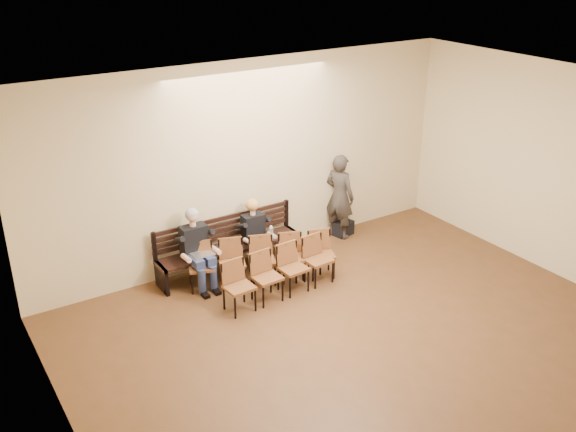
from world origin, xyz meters
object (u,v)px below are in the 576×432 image
Objects in this scene: bench at (231,258)px; seated_man at (197,249)px; laptop at (203,255)px; water_bottle at (271,239)px; passerby at (340,190)px; chair_row_back at (280,273)px; bag at (343,228)px; seated_woman at (256,238)px; chair_row_front at (263,261)px.

seated_man is (-0.67, -0.12, 0.41)m from bench.
water_bottle is (1.24, -0.08, -0.00)m from laptop.
passerby reaches higher than bench.
passerby is 0.97× the size of chair_row_back.
bag is 2.57m from chair_row_back.
seated_man reaches higher than seated_woman.
passerby is at bearing 4.14° from seated_man.
seated_woman is 3.08× the size of laptop.
bench is at bearing 10.21° from seated_man.
chair_row_front is at bearing -36.48° from laptop.
water_bottle is (0.17, -0.22, 0.03)m from seated_woman.
laptop is (-1.07, -0.14, 0.03)m from seated_woman.
passerby is at bearing 28.00° from chair_row_back.
chair_row_back is at bearing -150.06° from bag.
bench is 1.34× the size of chair_row_back.
laptop is 3.17m from bag.
bench is 2.39× the size of seated_woman.
passerby reaches higher than seated_man.
seated_man is at bearing 91.29° from laptop.
laptop is 1.24m from water_bottle.
seated_woman is 0.28m from water_bottle.
bench is 2.05× the size of seated_man.
laptop is 1.41× the size of water_bottle.
bag is at bearing 2.30° from bench.
seated_woman is at bearing -173.86° from bag.
chair_row_front is at bearing 88.55° from passerby.
chair_row_back reaches higher than laptop.
bench is 10.34× the size of water_bottle.
bag is at bearing 38.70° from chair_row_front.
water_bottle is 0.10× the size of chair_row_front.
laptop is at bearing -172.60° from seated_woman.
passerby is 2.52m from chair_row_back.
chair_row_front is at bearing -29.90° from seated_man.
chair_row_back is at bearing -112.01° from water_bottle.
passerby is 2.31m from chair_row_front.
bench is 0.77m from laptop.
bench is 2.49m from bag.
bag is (3.12, 0.36, -0.44)m from laptop.
seated_man is 1.11m from seated_woman.
water_bottle is 0.13× the size of passerby.
bag is at bearing -110.95° from passerby.
passerby is at bearing 39.62° from chair_row_front.
water_bottle is at bearing -9.86° from seated_man.
seated_man is 5.04× the size of water_bottle.
seated_woman is 4.33× the size of water_bottle.
seated_man reaches higher than bag.
laptop is at bearing 176.21° from water_bottle.
bag is 0.20× the size of passerby.
passerby is 0.78× the size of chair_row_front.
water_bottle is 1.86m from passerby.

